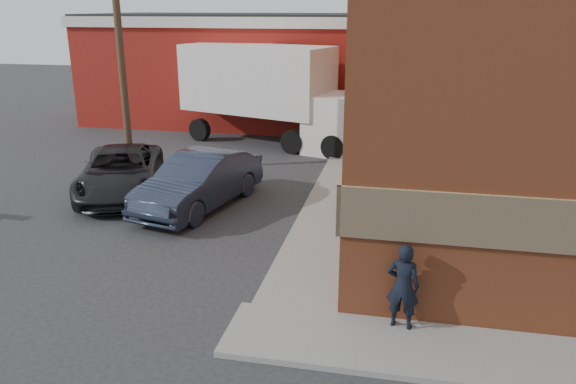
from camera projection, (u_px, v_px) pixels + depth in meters
The scene contains 8 objects.
ground at pixel (265, 310), 11.58m from camera, with size 90.00×90.00×0.00m, color #28282B.
sidewalk_west at pixel (343, 182), 19.81m from camera, with size 1.80×18.00×0.12m, color gray.
warehouse at pixel (246, 67), 30.44m from camera, with size 16.30×8.30×5.60m.
utility_pole at pixel (120, 42), 19.90m from camera, with size 2.00×0.26×9.00m.
man at pixel (403, 286), 10.52m from camera, with size 0.62×0.41×1.71m, color black.
sedan at pixel (199, 181), 17.25m from camera, with size 1.78×5.10×1.68m, color #272F42.
suv_a at pixel (121, 172), 18.54m from camera, with size 2.51×5.44×1.51m, color black.
box_truck at pixel (273, 89), 24.81m from camera, with size 9.15×5.18×4.33m.
Camera 1 is at (2.54, -9.92, 5.96)m, focal length 35.00 mm.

